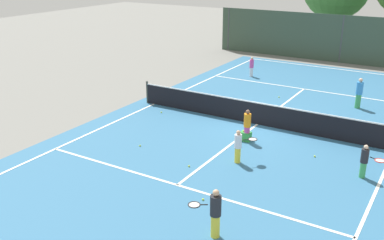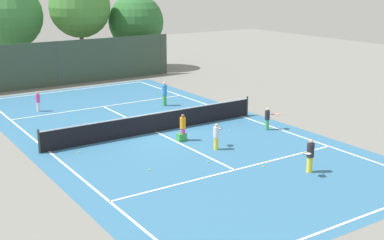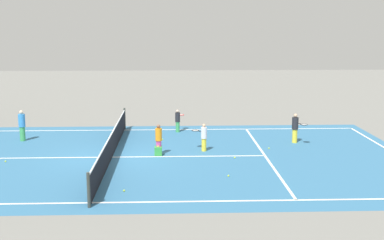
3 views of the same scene
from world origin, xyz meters
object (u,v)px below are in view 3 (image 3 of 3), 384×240
player_5 (159,139)px  tennis_ball_1 (228,176)px  player_2 (295,128)px  tennis_ball_5 (124,191)px  tennis_ball_4 (269,148)px  player_4 (22,125)px  player_1 (203,137)px  player_3 (178,120)px  tennis_ball_0 (235,158)px  tennis_ball_3 (162,139)px  ball_crate (158,151)px  tennis_ball_2 (5,161)px

player_5 → tennis_ball_1: 4.23m
player_2 → tennis_ball_5: bearing=132.8°
tennis_ball_4 → player_4: bearing=79.8°
player_1 → player_4: bearing=74.8°
player_1 → player_3: bearing=14.9°
tennis_ball_0 → tennis_ball_3: bearing=41.1°
tennis_ball_1 → tennis_ball_4: bearing=-28.9°
tennis_ball_3 → ball_crate: bearing=177.6°
player_2 → tennis_ball_3: player_2 is taller
tennis_ball_2 → tennis_ball_0: bearing=-88.6°
tennis_ball_5 → ball_crate: bearing=-12.0°
player_3 → player_4: bearing=103.3°
player_3 → player_5: player_5 is taller
tennis_ball_1 → ball_crate: bearing=39.3°
player_5 → player_3: bearing=-10.6°
tennis_ball_3 → player_1: bearing=-140.2°
player_2 → tennis_ball_5: (-6.77, 7.31, -0.68)m
tennis_ball_0 → tennis_ball_4: same height
player_5 → tennis_ball_1: player_5 is taller
player_5 → tennis_ball_2: bearing=99.0°
player_1 → ball_crate: player_1 is taller
player_1 → player_4: 8.74m
tennis_ball_2 → tennis_ball_4: 11.11m
tennis_ball_0 → tennis_ball_1: same height
player_2 → tennis_ball_0: 4.20m
player_2 → player_4: size_ratio=0.94×
player_5 → tennis_ball_2: (-0.97, 6.12, -0.63)m
ball_crate → tennis_ball_4: bearing=-80.0°
tennis_ball_5 → tennis_ball_3: bearing=-8.4°
tennis_ball_0 → tennis_ball_4: bearing=-48.0°
tennis_ball_1 → tennis_ball_5: 3.94m
tennis_ball_0 → tennis_ball_2: bearing=91.4°
player_4 → tennis_ball_4: (-2.04, -11.36, -0.72)m
player_4 → tennis_ball_5: size_ratio=22.28×
player_2 → tennis_ball_3: (0.80, 6.19, -0.68)m
tennis_ball_4 → player_2: bearing=-51.1°
tennis_ball_2 → player_3: bearing=-51.5°
player_4 → tennis_ball_1: player_4 is taller
player_1 → player_3: (4.03, 1.07, -0.03)m
tennis_ball_0 → tennis_ball_2: same height
ball_crate → tennis_ball_4: size_ratio=6.45×
player_1 → tennis_ball_1: bearing=-170.0°
player_1 → tennis_ball_0: 1.88m
ball_crate → player_5: bearing=-18.1°
tennis_ball_3 → tennis_ball_4: (-1.95, -4.76, 0.00)m
player_5 → tennis_ball_1: bearing=-141.5°
player_3 → player_5: (-4.58, 0.86, 0.06)m
tennis_ball_3 → player_4: bearing=89.2°
player_5 → tennis_ball_0: bearing=-103.3°
player_1 → player_5: size_ratio=0.93×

